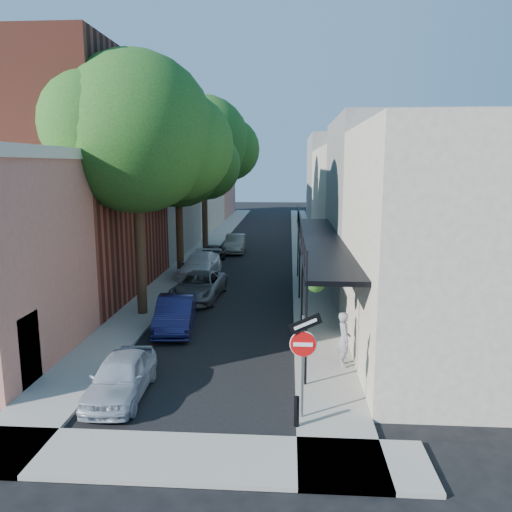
% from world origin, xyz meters
% --- Properties ---
extents(ground, '(160.00, 160.00, 0.00)m').
position_xyz_m(ground, '(0.00, 0.00, 0.00)').
color(ground, black).
rests_on(ground, ground).
extents(road_surface, '(6.00, 64.00, 0.01)m').
position_xyz_m(road_surface, '(0.00, 30.00, 0.01)').
color(road_surface, black).
rests_on(road_surface, ground).
extents(sidewalk_left, '(2.00, 64.00, 0.12)m').
position_xyz_m(sidewalk_left, '(-4.00, 30.00, 0.06)').
color(sidewalk_left, gray).
rests_on(sidewalk_left, ground).
extents(sidewalk_right, '(2.00, 64.00, 0.12)m').
position_xyz_m(sidewalk_right, '(4.00, 30.00, 0.06)').
color(sidewalk_right, gray).
rests_on(sidewalk_right, ground).
extents(sidewalk_cross, '(12.00, 2.00, 0.12)m').
position_xyz_m(sidewalk_cross, '(0.00, -1.00, 0.06)').
color(sidewalk_cross, gray).
rests_on(sidewalk_cross, ground).
extents(buildings_left, '(10.10, 59.10, 12.00)m').
position_xyz_m(buildings_left, '(-9.30, 28.76, 4.94)').
color(buildings_left, '#B1635A').
rests_on(buildings_left, ground).
extents(buildings_right, '(9.80, 55.00, 10.00)m').
position_xyz_m(buildings_right, '(8.99, 29.49, 4.42)').
color(buildings_right, beige).
rests_on(buildings_right, ground).
extents(sign_post, '(0.89, 0.17, 2.99)m').
position_xyz_m(sign_post, '(3.16, 0.97, 2.04)').
color(sign_post, '#595B60').
rests_on(sign_post, ground).
extents(bollard, '(0.14, 0.14, 0.80)m').
position_xyz_m(bollard, '(3.00, 0.50, 0.52)').
color(bollard, black).
rests_on(bollard, sidewalk_right).
extents(oak_near, '(7.48, 6.80, 11.42)m').
position_xyz_m(oak_near, '(-3.37, 10.26, 7.88)').
color(oak_near, '#372416').
rests_on(oak_near, ground).
extents(oak_mid, '(6.60, 6.00, 10.20)m').
position_xyz_m(oak_mid, '(-3.42, 18.23, 7.06)').
color(oak_mid, '#372416').
rests_on(oak_mid, ground).
extents(oak_far, '(7.70, 7.00, 11.90)m').
position_xyz_m(oak_far, '(-3.35, 27.27, 8.26)').
color(oak_far, '#372416').
rests_on(oak_far, ground).
extents(parked_car_a, '(1.62, 3.76, 1.27)m').
position_xyz_m(parked_car_a, '(-2.08, 2.05, 0.63)').
color(parked_car_a, '#B1B8C4').
rests_on(parked_car_a, ground).
extents(parked_car_b, '(1.91, 4.28, 1.36)m').
position_xyz_m(parked_car_b, '(-1.86, 8.13, 0.68)').
color(parked_car_b, '#13153E').
rests_on(parked_car_b, ground).
extents(parked_car_c, '(2.47, 4.88, 1.32)m').
position_xyz_m(parked_car_c, '(-1.76, 12.95, 0.66)').
color(parked_car_c, '#5C5E64').
rests_on(parked_car_c, ground).
extents(parked_car_d, '(2.31, 4.96, 1.40)m').
position_xyz_m(parked_car_d, '(-2.60, 18.05, 0.70)').
color(parked_car_d, white).
rests_on(parked_car_d, ground).
extents(parked_car_e, '(1.86, 3.72, 1.22)m').
position_xyz_m(parked_car_e, '(-2.60, 22.55, 0.61)').
color(parked_car_e, black).
rests_on(parked_car_e, ground).
extents(parked_car_f, '(1.60, 4.21, 1.37)m').
position_xyz_m(parked_car_f, '(-1.40, 26.71, 0.69)').
color(parked_car_f, gray).
rests_on(parked_car_f, ground).
extents(pedestrian, '(0.51, 0.71, 1.84)m').
position_xyz_m(pedestrian, '(4.60, 4.51, 1.04)').
color(pedestrian, gray).
rests_on(pedestrian, sidewalk_right).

